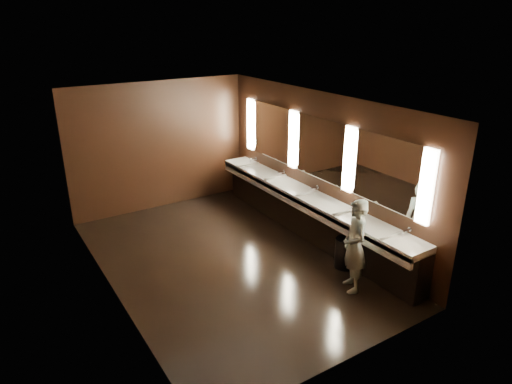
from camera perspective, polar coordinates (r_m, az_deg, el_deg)
floor at (r=8.21m, az=-3.45°, el=-8.49°), size 6.00×6.00×0.00m
ceiling at (r=7.24m, az=-3.94°, el=11.12°), size 4.00×6.00×0.02m
wall_back at (r=10.23m, az=-11.92°, el=5.66°), size 4.00×0.02×2.80m
wall_front at (r=5.42m, az=12.12°, el=-8.74°), size 4.00×0.02×2.80m
wall_left at (r=6.95m, az=-18.24°, el=-2.45°), size 0.02×6.00×2.80m
wall_right at (r=8.70m, az=7.93°, el=3.18°), size 0.02×6.00×2.80m
sink_counter at (r=8.89m, az=6.61°, el=-2.59°), size 0.55×5.40×1.01m
mirror_band at (r=8.58m, az=7.94°, el=5.38°), size 0.06×5.03×1.15m
person at (r=7.21m, az=12.23°, el=-6.60°), size 0.56×0.65×1.52m
trash_bin at (r=8.02m, az=11.04°, el=-7.48°), size 0.41×0.41×0.54m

